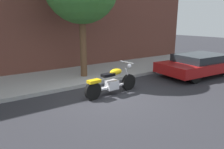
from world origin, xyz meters
name	(u,v)px	position (x,y,z in m)	size (l,w,h in m)	color
ground_plane	(110,97)	(0.00, 0.00, 0.00)	(60.00, 60.00, 0.00)	#28282D
sidewalk	(72,76)	(0.00, 3.10, 0.07)	(18.35, 3.20, 0.14)	#9B9B9B
motorcycle	(112,82)	(0.21, 0.21, 0.44)	(2.25, 0.70, 1.10)	black
parked_car_red	(201,64)	(5.32, 0.06, 0.55)	(4.50, 2.20, 1.03)	black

